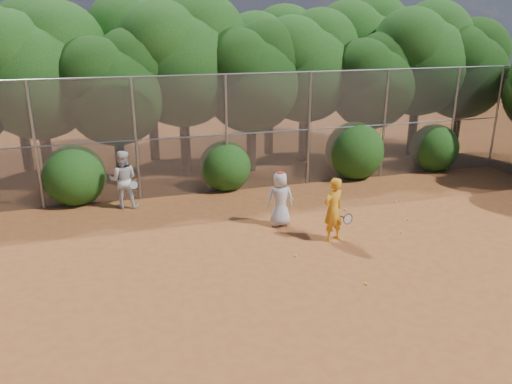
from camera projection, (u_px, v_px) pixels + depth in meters
name	position (u px, v px, depth m)	size (l,w,h in m)	color
ground	(324.00, 262.00, 12.31)	(80.00, 80.00, 0.00)	brown
fence_back	(252.00, 132.00, 17.06)	(20.05, 0.09, 4.03)	gray
tree_1	(37.00, 67.00, 16.84)	(4.64, 4.03, 6.35)	black
tree_2	(115.00, 84.00, 17.06)	(3.99, 3.47, 5.47)	black
tree_3	(183.00, 56.00, 18.38)	(4.89, 4.26, 6.70)	black
tree_4	(252.00, 74.00, 18.71)	(4.19, 3.64, 5.73)	black
tree_5	(306.00, 63.00, 20.02)	(4.51, 3.92, 6.17)	black
tree_6	(373.00, 78.00, 19.97)	(3.86, 3.36, 5.29)	black
tree_7	(421.00, 55.00, 20.93)	(4.77, 4.14, 6.53)	black
tree_8	(464.00, 66.00, 21.34)	(4.25, 3.70, 5.82)	black
tree_9	(14.00, 58.00, 18.60)	(4.83, 4.20, 6.62)	black
tree_10	(149.00, 47.00, 20.03)	(5.15, 4.48, 7.06)	black
tree_11	(270.00, 58.00, 21.16)	(4.64, 4.03, 6.35)	black
tree_12	(360.00, 47.00, 22.81)	(5.02, 4.37, 6.88)	black
bush_0	(74.00, 173.00, 16.09)	(2.00, 2.00, 2.00)	#174210
bush_1	(225.00, 164.00, 17.46)	(1.80, 1.80, 1.80)	#174210
bush_2	(355.00, 148.00, 18.75)	(2.20, 2.20, 2.20)	#174210
bush_3	(434.00, 146.00, 19.74)	(1.90, 1.90, 1.90)	#174210
player_yellow	(333.00, 210.00, 13.26)	(0.88, 0.62, 1.77)	orange
player_teen	(280.00, 199.00, 14.26)	(0.83, 0.58, 1.64)	silver
player_white	(123.00, 179.00, 15.66)	(1.02, 0.86, 1.84)	silver
ball_0	(401.00, 233.00, 13.93)	(0.07, 0.07, 0.07)	yellow
ball_1	(345.00, 210.00, 15.62)	(0.07, 0.07, 0.07)	yellow
ball_2	(366.00, 284.00, 11.22)	(0.07, 0.07, 0.07)	yellow
ball_3	(408.00, 219.00, 14.85)	(0.07, 0.07, 0.07)	yellow
ball_4	(341.00, 240.00, 13.48)	(0.07, 0.07, 0.07)	yellow
ball_5	(396.00, 202.00, 16.31)	(0.07, 0.07, 0.07)	yellow
ball_6	(296.00, 256.00, 12.56)	(0.07, 0.07, 0.07)	yellow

